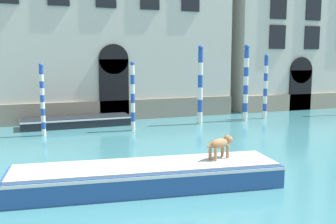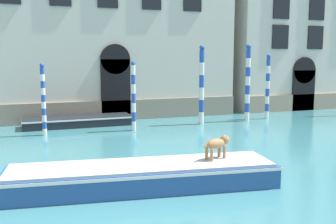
# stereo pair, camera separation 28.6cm
# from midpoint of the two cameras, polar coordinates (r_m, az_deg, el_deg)

# --- Properties ---
(palazzo_right) EXTENTS (10.22, 6.13, 12.92)m
(palazzo_right) POSITION_cam_midpoint_polar(r_m,az_deg,el_deg) (30.60, 16.32, 13.11)
(palazzo_right) COLOR beige
(palazzo_right) RESTS_ON ground_plane
(boat_foreground) EXTENTS (7.50, 2.61, 0.68)m
(boat_foreground) POSITION_cam_midpoint_polar(r_m,az_deg,el_deg) (10.83, -3.86, -9.18)
(boat_foreground) COLOR #234C8C
(boat_foreground) RESTS_ON ground_plane
(dog_on_deck) EXTENTS (0.95, 0.51, 0.66)m
(dog_on_deck) POSITION_cam_midpoint_polar(r_m,az_deg,el_deg) (11.29, 6.95, -4.58)
(dog_on_deck) COLOR #997047
(dog_on_deck) RESTS_ON boat_foreground
(boat_moored_near_palazzo) EXTENTS (5.55, 1.71, 0.49)m
(boat_moored_near_palazzo) POSITION_cam_midpoint_polar(r_m,az_deg,el_deg) (20.85, -13.50, -1.32)
(boat_moored_near_palazzo) COLOR black
(boat_moored_near_palazzo) RESTS_ON ground_plane
(mooring_pole_0) EXTENTS (0.24, 0.24, 3.71)m
(mooring_pole_0) POSITION_cam_midpoint_polar(r_m,az_deg,el_deg) (23.31, 13.62, 3.64)
(mooring_pole_0) COLOR white
(mooring_pole_0) RESTS_ON ground_plane
(mooring_pole_2) EXTENTS (0.20, 0.20, 3.28)m
(mooring_pole_2) POSITION_cam_midpoint_polar(r_m,az_deg,el_deg) (18.60, -18.19, 1.75)
(mooring_pole_2) COLOR white
(mooring_pole_2) RESTS_ON ground_plane
(mooring_pole_3) EXTENTS (0.21, 0.21, 3.36)m
(mooring_pole_3) POSITION_cam_midpoint_polar(r_m,az_deg,el_deg) (18.98, -5.57, 2.34)
(mooring_pole_3) COLOR white
(mooring_pole_3) RESTS_ON ground_plane
(mooring_pole_4) EXTENTS (0.28, 0.28, 4.24)m
(mooring_pole_4) POSITION_cam_midpoint_polar(r_m,az_deg,el_deg) (22.25, 10.88, 4.22)
(mooring_pole_4) COLOR white
(mooring_pole_4) RESTS_ON ground_plane
(mooring_pole_5) EXTENTS (0.27, 0.27, 4.17)m
(mooring_pole_5) POSITION_cam_midpoint_polar(r_m,az_deg,el_deg) (20.81, 4.31, 3.98)
(mooring_pole_5) COLOR white
(mooring_pole_5) RESTS_ON ground_plane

